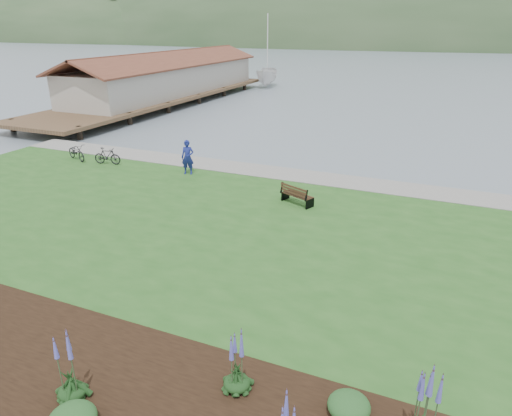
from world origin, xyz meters
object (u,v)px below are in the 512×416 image
at_px(person, 187,154).
at_px(bicycle_a, 76,152).
at_px(park_bench, 296,195).
at_px(sailboat, 267,87).

bearing_deg(person, bicycle_a, 166.14).
relative_size(park_bench, sailboat, 0.06).
height_order(park_bench, bicycle_a, bicycle_a).
bearing_deg(person, park_bench, -32.13).
xyz_separation_m(park_bench, bicycle_a, (-14.64, 1.72, 0.02)).
xyz_separation_m(bicycle_a, sailboat, (-3.36, 39.50, -0.90)).
bearing_deg(bicycle_a, person, -67.06).
distance_m(park_bench, person, 7.26).
bearing_deg(park_bench, bicycle_a, -163.67).
xyz_separation_m(person, bicycle_a, (-7.69, -0.29, -0.61)).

